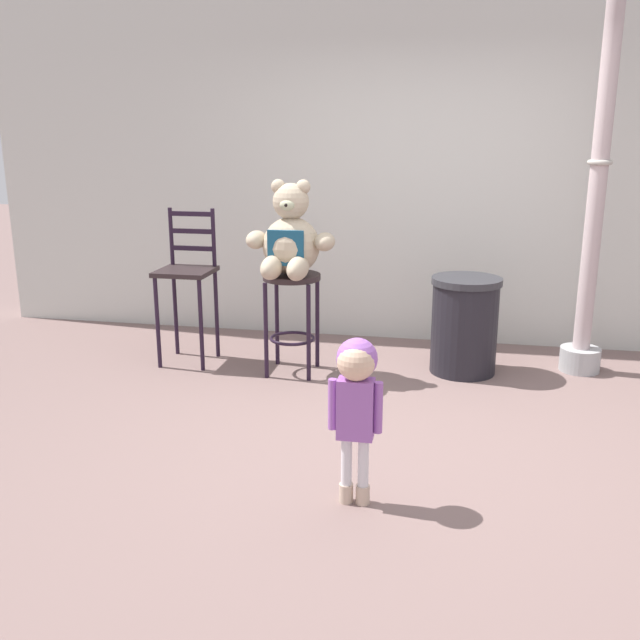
% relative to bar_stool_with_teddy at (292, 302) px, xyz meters
% --- Properties ---
extents(ground_plane, '(24.00, 24.00, 0.00)m').
position_rel_bar_stool_with_teddy_xyz_m(ground_plane, '(0.86, -1.04, -0.55)').
color(ground_plane, '#775E5A').
extents(building_wall, '(7.72, 0.30, 3.66)m').
position_rel_bar_stool_with_teddy_xyz_m(building_wall, '(0.86, 1.21, 1.28)').
color(building_wall, silver).
rests_on(building_wall, ground_plane).
extents(bar_stool_with_teddy, '(0.43, 0.43, 0.76)m').
position_rel_bar_stool_with_teddy_xyz_m(bar_stool_with_teddy, '(0.00, 0.00, 0.00)').
color(bar_stool_with_teddy, '#2A2021').
rests_on(bar_stool_with_teddy, ground_plane).
extents(teddy_bear, '(0.65, 0.58, 0.68)m').
position_rel_bar_stool_with_teddy_xyz_m(teddy_bear, '(0.00, -0.03, 0.46)').
color(teddy_bear, tan).
rests_on(teddy_bear, bar_stool_with_teddy).
extents(child_walking, '(0.27, 0.21, 0.84)m').
position_rel_bar_stool_with_teddy_xyz_m(child_walking, '(0.75, -1.82, 0.06)').
color(child_walking, '#C4A994').
rests_on(child_walking, ground_plane).
extents(trash_bin, '(0.52, 0.52, 0.73)m').
position_rel_bar_stool_with_teddy_xyz_m(trash_bin, '(1.26, 0.26, -0.18)').
color(trash_bin, black).
rests_on(trash_bin, ground_plane).
extents(lamppost, '(0.30, 0.30, 2.68)m').
position_rel_bar_stool_with_teddy_xyz_m(lamppost, '(2.14, 0.46, 0.50)').
color(lamppost, '#A6A6A7').
rests_on(lamppost, ground_plane).
extents(bar_chair_empty, '(0.41, 0.41, 1.20)m').
position_rel_bar_stool_with_teddy_xyz_m(bar_chair_empty, '(-0.86, 0.11, 0.12)').
color(bar_chair_empty, '#2A2021').
rests_on(bar_chair_empty, ground_plane).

